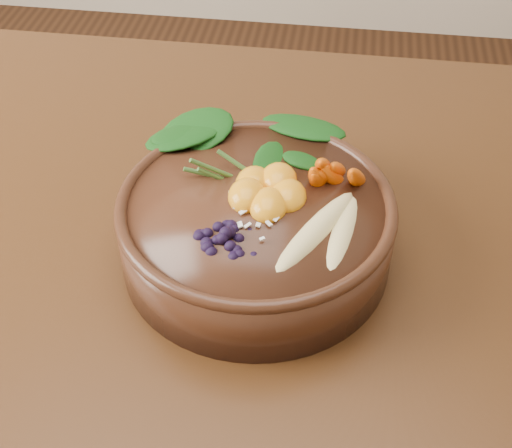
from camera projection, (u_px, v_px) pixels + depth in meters
The scene contains 8 objects.
dining_table at pixel (153, 269), 0.96m from camera, with size 1.60×0.90×0.75m.
stoneware_bowl at pixel (256, 230), 0.82m from camera, with size 0.31×0.31×0.08m, color #472515.
kale_heap at pixel (251, 142), 0.84m from camera, with size 0.21×0.18×0.05m, color #134E11, non-canonical shape.
carrot_cluster at pixel (339, 150), 0.79m from camera, with size 0.07×0.07×0.09m, color #D45504, non-canonical shape.
banana_halves at pixel (330, 220), 0.75m from camera, with size 0.11×0.17×0.03m.
mandarin_cluster at pixel (267, 182), 0.79m from camera, with size 0.09×0.10×0.03m, color orange, non-canonical shape.
blueberry_pile at pixel (225, 223), 0.74m from camera, with size 0.15×0.11×0.04m, color black, non-canonical shape.
coconut_flakes at pixel (247, 212), 0.78m from camera, with size 0.10×0.08×0.01m, color white, non-canonical shape.
Camera 1 is at (0.23, -0.64, 1.36)m, focal length 50.00 mm.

